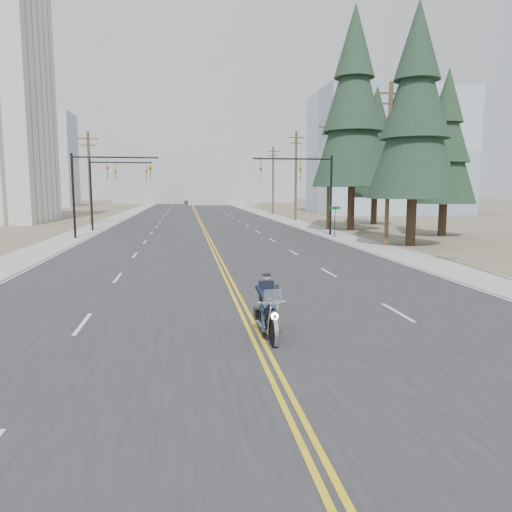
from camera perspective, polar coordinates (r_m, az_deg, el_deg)
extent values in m
plane|color=#776D56|center=(12.07, 1.37, -11.97)|extent=(400.00, 400.00, 0.00)
cube|color=#303033|center=(81.34, -6.79, 4.70)|extent=(20.00, 200.00, 0.01)
cube|color=#A5A5A0|center=(81.89, -14.89, 4.52)|extent=(3.00, 200.00, 0.01)
cube|color=#A5A5A0|center=(82.41, 1.26, 4.79)|extent=(3.00, 200.00, 0.01)
cylinder|color=black|center=(44.17, -20.15, 6.43)|extent=(0.20, 0.20, 7.00)
cylinder|color=black|center=(43.66, -15.77, 10.81)|extent=(7.00, 0.14, 0.14)
imported|color=#BF8C0C|center=(43.72, -16.66, 9.92)|extent=(0.21, 0.26, 1.30)
imported|color=#BF8C0C|center=(43.36, -12.01, 10.09)|extent=(0.21, 0.26, 1.30)
cylinder|color=black|center=(45.10, 8.56, 6.83)|extent=(0.20, 0.20, 7.00)
cylinder|color=black|center=(44.30, 4.22, 11.02)|extent=(7.00, 0.14, 0.14)
imported|color=#BF8C0C|center=(44.42, 5.10, 10.16)|extent=(0.21, 0.26, 1.30)
imported|color=#BF8C0C|center=(43.76, 0.57, 10.23)|extent=(0.21, 0.26, 1.30)
cylinder|color=black|center=(52.03, -18.32, 6.62)|extent=(0.20, 0.20, 7.00)
cylinder|color=black|center=(51.65, -15.14, 10.29)|extent=(6.00, 0.14, 0.14)
imported|color=#BF8C0C|center=(51.70, -15.79, 9.54)|extent=(0.21, 0.26, 1.30)
imported|color=#BF8C0C|center=(51.39, -12.42, 9.66)|extent=(0.21, 0.26, 1.30)
cylinder|color=black|center=(43.21, 9.00, 3.87)|extent=(0.06, 0.06, 2.60)
cube|color=#0C5926|center=(43.15, 9.03, 5.46)|extent=(0.90, 0.03, 0.25)
cylinder|color=brown|center=(37.16, 14.91, 9.98)|extent=(0.30, 0.30, 11.50)
cube|color=brown|center=(37.71, 15.18, 17.51)|extent=(2.20, 0.12, 0.12)
cube|color=brown|center=(37.59, 15.14, 16.46)|extent=(1.60, 0.12, 0.12)
cylinder|color=brown|center=(51.30, 8.29, 9.15)|extent=(0.30, 0.30, 11.00)
cube|color=brown|center=(51.65, 8.39, 14.37)|extent=(2.20, 0.12, 0.12)
cube|color=brown|center=(51.57, 8.38, 13.59)|extent=(1.60, 0.12, 0.12)
cylinder|color=brown|center=(65.83, 4.58, 9.06)|extent=(0.30, 0.30, 11.50)
cube|color=brown|center=(66.15, 4.62, 13.35)|extent=(2.20, 0.12, 0.12)
cube|color=brown|center=(66.08, 4.62, 12.75)|extent=(1.60, 0.12, 0.12)
cylinder|color=brown|center=(82.49, 1.96, 8.61)|extent=(0.30, 0.30, 11.00)
cube|color=brown|center=(82.71, 1.98, 11.86)|extent=(2.20, 0.12, 0.12)
cube|color=brown|center=(82.66, 1.97, 11.38)|extent=(1.60, 0.12, 0.12)
cylinder|color=brown|center=(60.17, -18.47, 8.36)|extent=(0.30, 0.30, 10.50)
cube|color=brown|center=(60.43, -18.65, 12.58)|extent=(2.20, 0.12, 0.12)
cube|color=brown|center=(60.37, -18.62, 11.92)|extent=(1.60, 0.12, 0.12)
cube|color=#9EB5CC|center=(88.20, 14.80, 11.22)|extent=(24.00, 16.00, 20.00)
cube|color=#B7BCC6|center=(130.68, -23.15, 10.05)|extent=(14.00, 12.00, 22.00)
cube|color=#ADB2B7|center=(136.61, -4.00, 8.82)|extent=(18.00, 14.00, 14.00)
cube|color=#B7BCC6|center=(128.35, 11.11, 9.67)|extent=(16.00, 12.00, 18.00)
cube|color=#ADB2B7|center=(151.82, -12.13, 10.81)|extent=(20.00, 15.00, 26.00)
cube|color=#B7BCC6|center=(163.46, 1.38, 8.28)|extent=(14.00, 14.00, 12.00)
cube|color=#ADB2B7|center=(149.24, -27.22, 8.29)|extent=(12.00, 12.00, 16.00)
cylinder|color=#382619|center=(37.85, 17.29, 3.72)|extent=(0.66, 0.66, 3.41)
cone|color=#172F1F|center=(38.04, 17.71, 14.02)|extent=(6.45, 6.45, 10.24)
cone|color=#172F1F|center=(38.49, 17.89, 18.31)|extent=(4.83, 4.83, 7.68)
cone|color=#172F1F|center=(39.15, 18.08, 22.48)|extent=(3.22, 3.22, 5.46)
cylinder|color=#382619|center=(46.55, 20.52, 3.89)|extent=(0.62, 0.62, 2.85)
cone|color=#19321D|center=(46.58, 20.85, 10.90)|extent=(5.34, 5.34, 8.55)
cone|color=#19321D|center=(46.81, 20.99, 13.86)|extent=(4.01, 4.01, 6.41)
cone|color=#19321D|center=(47.15, 21.14, 16.78)|extent=(2.67, 2.67, 4.56)
cylinder|color=#382619|center=(50.88, 10.79, 5.35)|extent=(0.76, 0.76, 4.33)
cone|color=#193321|center=(51.30, 11.04, 15.07)|extent=(7.80, 7.80, 13.00)
cone|color=#193321|center=(51.91, 11.15, 19.10)|extent=(5.85, 5.85, 9.75)
cone|color=#193321|center=(52.78, 11.26, 23.02)|extent=(3.90, 3.90, 6.93)
cylinder|color=#382619|center=(60.11, 13.32, 5.05)|extent=(0.74, 0.74, 3.16)
cone|color=black|center=(60.18, 13.51, 11.06)|extent=(5.89, 5.89, 9.47)
cone|color=black|center=(60.41, 13.59, 13.60)|extent=(4.42, 4.42, 7.10)
cone|color=black|center=(60.76, 13.67, 16.12)|extent=(2.95, 2.95, 5.05)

